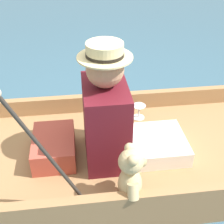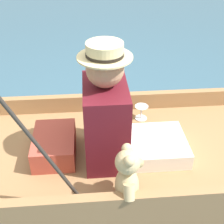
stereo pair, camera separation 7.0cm
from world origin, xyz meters
The scene contains 7 objects.
ground_plane centered at (0.00, 0.00, 0.00)m, with size 16.00×16.00×0.00m, color #385B70.
punt_boat centered at (0.00, 0.00, 0.08)m, with size 1.11×3.38×0.28m.
seat_cushion centered at (0.01, -0.37, 0.22)m, with size 0.39×0.27×0.15m.
seated_person centered at (0.04, 0.04, 0.44)m, with size 0.43×0.69×0.80m.
teddy_bear centered at (0.44, 0.07, 0.32)m, with size 0.26×0.15×0.38m.
wine_glass centered at (-0.36, 0.28, 0.22)m, with size 0.10×0.10×0.11m.
walking_cane centered at (0.46, -0.38, 0.60)m, with size 0.04×0.39×0.79m.
Camera 1 is at (1.63, -0.19, 1.56)m, focal length 50.00 mm.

